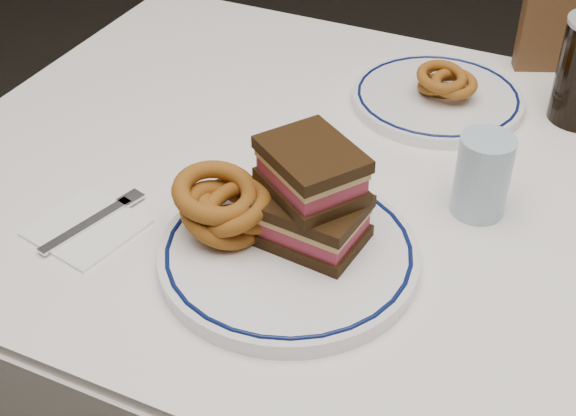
% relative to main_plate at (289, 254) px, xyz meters
% --- Properties ---
extents(dining_table, '(1.27, 0.87, 0.75)m').
position_rel_main_plate_xyz_m(dining_table, '(0.07, 0.19, -0.12)').
color(dining_table, white).
rests_on(dining_table, floor).
extents(main_plate, '(0.30, 0.30, 0.02)m').
position_rel_main_plate_xyz_m(main_plate, '(0.00, 0.00, 0.00)').
color(main_plate, white).
rests_on(main_plate, dining_table).
extents(reuben_sandwich, '(0.14, 0.14, 0.12)m').
position_rel_main_plate_xyz_m(reuben_sandwich, '(0.01, 0.03, 0.07)').
color(reuben_sandwich, black).
rests_on(reuben_sandwich, main_plate).
extents(onion_rings_main, '(0.13, 0.12, 0.09)m').
position_rel_main_plate_xyz_m(onion_rings_main, '(-0.08, 0.00, 0.04)').
color(onion_rings_main, brown).
rests_on(onion_rings_main, main_plate).
extents(ketchup_ramekin, '(0.06, 0.06, 0.04)m').
position_rel_main_plate_xyz_m(ketchup_ramekin, '(-0.04, 0.09, 0.03)').
color(ketchup_ramekin, silver).
rests_on(ketchup_ramekin, main_plate).
extents(water_glass, '(0.07, 0.07, 0.11)m').
position_rel_main_plate_xyz_m(water_glass, '(0.17, 0.19, 0.04)').
color(water_glass, '#9FBBCD').
rests_on(water_glass, dining_table).
extents(far_plate, '(0.25, 0.25, 0.02)m').
position_rel_main_plate_xyz_m(far_plate, '(0.05, 0.42, -0.00)').
color(far_plate, white).
rests_on(far_plate, dining_table).
extents(onion_rings_far, '(0.10, 0.12, 0.07)m').
position_rel_main_plate_xyz_m(onion_rings_far, '(0.06, 0.42, 0.03)').
color(onion_rings_far, brown).
rests_on(onion_rings_far, far_plate).
extents(napkin_fork, '(0.14, 0.15, 0.01)m').
position_rel_main_plate_xyz_m(napkin_fork, '(-0.25, -0.05, -0.01)').
color(napkin_fork, white).
rests_on(napkin_fork, dining_table).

